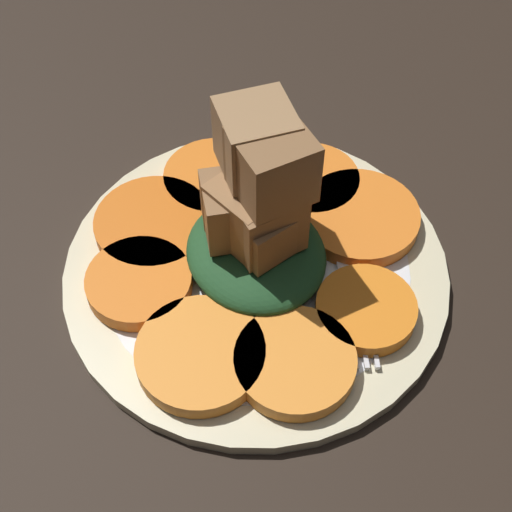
{
  "coord_description": "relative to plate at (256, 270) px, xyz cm",
  "views": [
    {
      "loc": [
        -26.99,
        13.88,
        43.31
      ],
      "look_at": [
        0.0,
        0.0,
        4.1
      ],
      "focal_mm": 50.0,
      "sensor_mm": 36.0,
      "label": 1
    }
  ],
  "objects": [
    {
      "name": "carrot_slice_2",
      "position": [
        8.4,
        -0.75,
        1.19
      ],
      "size": [
        7.8,
        7.8,
        1.21
      ],
      "primitive_type": "cylinder",
      "color": "orange",
      "rests_on": "plate"
    },
    {
      "name": "carrot_slice_5",
      "position": [
        -5.15,
        6.62,
        1.19
      ],
      "size": [
        8.34,
        8.34,
        1.21
      ],
      "primitive_type": "cylinder",
      "color": "orange",
      "rests_on": "plate"
    },
    {
      "name": "fork",
      "position": [
        -2.17,
        -5.85,
        0.78
      ],
      "size": [
        18.49,
        9.48,
        0.4
      ],
      "rotation": [
        0.0,
        0.0,
        -0.42
      ],
      "color": "silver",
      "rests_on": "plate"
    },
    {
      "name": "carrot_slice_1",
      "position": [
        4.77,
        -7.17,
        1.19
      ],
      "size": [
        7.37,
        7.37,
        1.21
      ],
      "primitive_type": "cylinder",
      "color": "orange",
      "rests_on": "plate"
    },
    {
      "name": "carrot_slice_7",
      "position": [
        -7.07,
        -4.58,
        1.19
      ],
      "size": [
        6.73,
        6.73,
        1.21
      ],
      "primitive_type": "cylinder",
      "color": "orange",
      "rests_on": "plate"
    },
    {
      "name": "center_pile",
      "position": [
        0.56,
        -0.34,
        5.27
      ],
      "size": [
        10.54,
        9.49,
        11.75
      ],
      "color": "#1E4723",
      "rests_on": "plate"
    },
    {
      "name": "table_slab",
      "position": [
        0.0,
        0.0,
        -1.52
      ],
      "size": [
        120.0,
        120.0,
        2.0
      ],
      "primitive_type": "cube",
      "color": "black",
      "rests_on": "ground"
    },
    {
      "name": "carrot_slice_0",
      "position": [
        -0.49,
        -8.55,
        1.19
      ],
      "size": [
        8.77,
        8.77,
        1.21
      ],
      "primitive_type": "cylinder",
      "color": "orange",
      "rests_on": "plate"
    },
    {
      "name": "carrot_slice_3",
      "position": [
        6.31,
        5.15,
        1.19
      ],
      "size": [
        8.6,
        8.6,
        1.21
      ],
      "primitive_type": "cylinder",
      "color": "orange",
      "rests_on": "plate"
    },
    {
      "name": "plate",
      "position": [
        0.0,
        0.0,
        0.0
      ],
      "size": [
        27.2,
        27.2,
        1.05
      ],
      "color": "beige",
      "rests_on": "table_slab"
    },
    {
      "name": "carrot_slice_4",
      "position": [
        1.9,
        8.02,
        1.19
      ],
      "size": [
        7.28,
        7.28,
        1.21
      ],
      "primitive_type": "cylinder",
      "color": "orange",
      "rests_on": "plate"
    },
    {
      "name": "carrot_slice_6",
      "position": [
        -8.36,
        1.53,
        1.19
      ],
      "size": [
        7.79,
        7.79,
        1.21
      ],
      "primitive_type": "cylinder",
      "color": "orange",
      "rests_on": "plate"
    }
  ]
}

